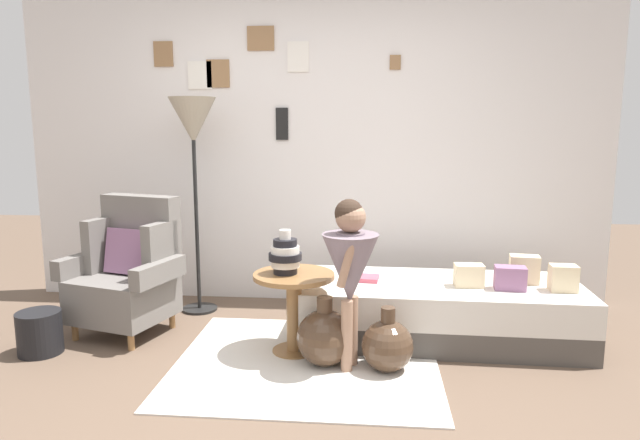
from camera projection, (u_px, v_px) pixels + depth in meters
ground_plane at (275, 408)px, 2.97m from camera, size 12.00×12.00×0.00m
gallery_wall at (313, 146)px, 4.67m from camera, size 4.80×0.12×2.60m
rug at (307, 361)px, 3.55m from camera, size 1.63×1.47×0.01m
armchair at (129, 272)px, 4.03m from camera, size 0.86×0.74×0.97m
daybed at (440, 311)px, 3.92m from camera, size 1.92×0.85×0.40m
pillow_head at (563, 278)px, 3.69m from camera, size 0.17×0.12×0.17m
pillow_mid at (524, 269)px, 3.87m from camera, size 0.21×0.14×0.19m
pillow_back at (510, 278)px, 3.72m from camera, size 0.21×0.14×0.16m
pillow_extra at (469, 275)px, 3.79m from camera, size 0.19×0.12×0.15m
side_table at (294, 297)px, 3.65m from camera, size 0.52×0.52×0.53m
vase_striped at (285, 255)px, 3.60m from camera, size 0.21×0.21×0.28m
floor_lamp at (193, 130)px, 4.32m from camera, size 0.36×0.36×1.68m
person_child at (350, 263)px, 3.35m from camera, size 0.34×0.34×1.05m
book_on_daybed at (363, 278)px, 3.95m from camera, size 0.24×0.18×0.03m
demijohn_near at (325, 337)px, 3.49m from camera, size 0.35×0.35×0.43m
demijohn_far at (387, 345)px, 3.41m from camera, size 0.31×0.31×0.40m
magazine_basket at (40, 333)px, 3.67m from camera, size 0.28×0.28×0.28m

